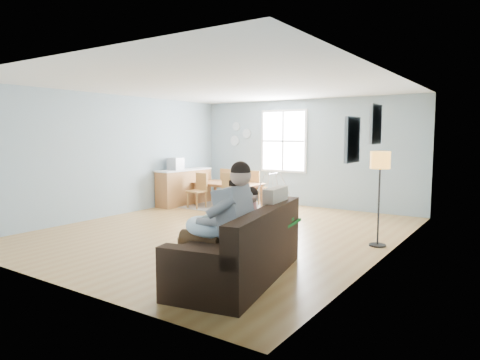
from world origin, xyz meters
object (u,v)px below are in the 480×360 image
Objects in this scene: sofa at (243,253)px; storage_cube at (234,265)px; floor_lamp at (380,168)px; counter at (184,187)px; chair_sw at (199,188)px; chair_se at (226,190)px; monitor at (175,164)px; dining_table at (228,195)px; father at (222,220)px; baby_swing at (273,194)px; toddler at (243,215)px; chair_ne at (255,185)px; chair_nw at (228,183)px.

sofa is 5.04× the size of storage_cube.
floor_lamp reaches higher than sofa.
sofa is 0.23m from storage_cube.
counter is (-5.43, 1.43, -0.81)m from floor_lamp.
chair_se reaches higher than chair_sw.
monitor reaches higher than chair_sw.
storage_cube is at bearing -51.10° from dining_table.
storage_cube is (0.08, 0.13, -0.58)m from father.
floor_lamp is 3.09m from storage_cube.
baby_swing is (-2.12, 4.47, 0.08)m from sofa.
floor_lamp reaches higher than storage_cube.
chair_ne is at bearing 120.35° from toddler.
toddler is (-0.13, 0.20, 0.45)m from sofa.
sofa is 2.48× the size of baby_swing.
father is 1.74× the size of chair_sw.
sofa is 2.62× the size of toddler.
chair_sw is 0.51× the size of counter.
chair_nw is 0.89m from chair_ne.
counter reaches higher than dining_table.
chair_ne is at bearing 87.00° from chair_se.
dining_table is at bearing 51.75° from chair_sw.
dining_table is at bearing -175.92° from baby_swing.
chair_sw is at bearing -15.29° from counter.
chair_nw is at bearing 63.08° from monitor.
chair_sw is at bearing -125.83° from dining_table.
toddler reaches higher than sofa.
counter is (-0.68, -1.03, -0.04)m from chair_nw.
toddler reaches higher than chair_nw.
sofa is 1.59× the size of father.
chair_nw is (-3.73, 5.34, -0.29)m from father.
toddler is 5.52m from chair_ne.
sofa is at bearing -49.91° from dining_table.
dining_table is 0.78m from chair_nw.
chair_se is 1.01× the size of chair_ne.
chair_ne is (-3.86, 2.42, -0.77)m from floor_lamp.
floor_lamp reaches higher than father.
chair_se is (0.87, -0.03, 0.03)m from chair_sw.
chair_nw is (0.04, 1.20, 0.03)m from chair_sw.
chair_ne is 2.12m from monitor.
chair_se is (0.40, -0.62, 0.22)m from dining_table.
toddler is at bearing -65.00° from baby_swing.
floor_lamp is 5.40m from chair_nw.
monitor reaches higher than chair_ne.
toddler is 5.77m from counter.
counter is (-1.57, -0.99, -0.04)m from chair_ne.
counter is at bearing 135.65° from father.
father is 0.90× the size of counter.
counter is at bearing 89.34° from monitor.
dining_table is at bearing 123.20° from chair_se.
baby_swing is at bearing -17.47° from chair_nw.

